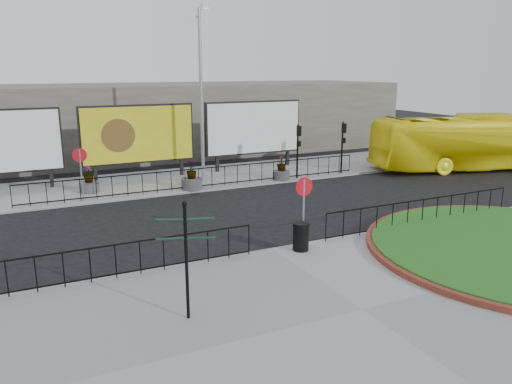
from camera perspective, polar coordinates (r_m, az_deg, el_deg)
ground at (r=17.30m, az=1.79°, el=-6.78°), size 90.00×90.00×0.00m
pavement_near at (r=13.43m, az=11.97°, el=-13.23°), size 30.00×10.00×0.12m
pavement_far at (r=28.04m, az=-9.60°, el=1.29°), size 44.00×6.00×0.12m
railing_near_left at (r=15.13m, az=-18.42°, el=-7.93°), size 10.00×0.10×1.10m
railing_near_right at (r=20.56m, az=18.51°, el=-2.16°), size 9.00×0.10×1.10m
railing_far at (r=25.70m, az=-5.81°, el=1.65°), size 18.00×0.10×1.10m
speed_sign_far at (r=24.24m, az=-19.44°, el=3.17°), size 0.64×0.07×2.47m
speed_sign_near at (r=16.86m, az=5.48°, el=-0.56°), size 0.64×0.07×2.47m
billboard_mid at (r=28.18m, az=-13.32°, el=6.41°), size 6.20×0.31×4.10m
billboard_right at (r=30.45m, az=-0.27°, el=7.33°), size 6.20×0.31×4.10m
lamp_post at (r=26.92m, az=-6.27°, el=11.13°), size 0.74×0.18×9.23m
signal_pole_a at (r=27.80m, az=4.84°, el=5.60°), size 0.22×0.26×3.00m
signal_pole_b at (r=29.42m, az=9.91°, el=5.90°), size 0.22×0.26×3.00m
building_backdrop at (r=37.27m, az=-14.14°, el=7.98°), size 40.00×10.00×5.00m
fingerpost_sign at (r=12.11m, az=-8.00°, el=-6.46°), size 1.37×0.69×3.00m
litter_bin at (r=16.97m, az=5.15°, el=-5.07°), size 0.58×0.58×0.96m
bus at (r=33.40m, az=23.26°, el=5.22°), size 12.45×6.04×3.38m
planter_a at (r=26.11m, az=-18.53°, el=0.94°), size 0.96×0.96×1.34m
planter_b at (r=25.58m, az=-7.36°, el=1.40°), size 1.07×1.07×1.48m
planter_c at (r=27.62m, az=2.90°, el=2.40°), size 0.94×0.94×1.37m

